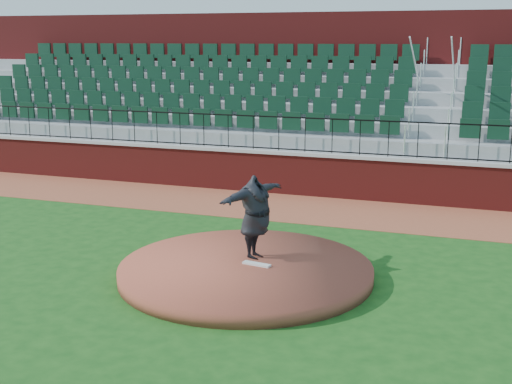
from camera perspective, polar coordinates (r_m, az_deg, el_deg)
ground at (r=13.63m, az=-2.11°, el=-6.67°), size 90.00×90.00×0.00m
warning_track at (r=18.54m, az=4.00°, el=-1.37°), size 34.00×3.20×0.01m
field_wall at (r=19.92m, az=5.26°, el=1.36°), size 34.00×0.35×1.20m
wall_cap at (r=19.80m, az=5.30°, el=3.20°), size 34.00×0.45×0.10m
wall_railing at (r=19.71m, az=5.33°, el=4.78°), size 34.00×0.05×1.00m
seating_stands at (r=22.29m, az=7.08°, el=6.97°), size 34.00×5.10×4.60m
concourse_wall at (r=24.98m, az=8.51°, el=8.59°), size 34.00×0.50×5.50m
pitchers_mound at (r=13.23m, az=-0.88°, el=-6.69°), size 4.96×4.96×0.25m
pitching_rubber at (r=13.16m, az=0.05°, el=-6.13°), size 0.59×0.23×0.04m
pitcher at (r=13.37m, az=-0.06°, el=-2.12°), size 1.05×2.15×1.69m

